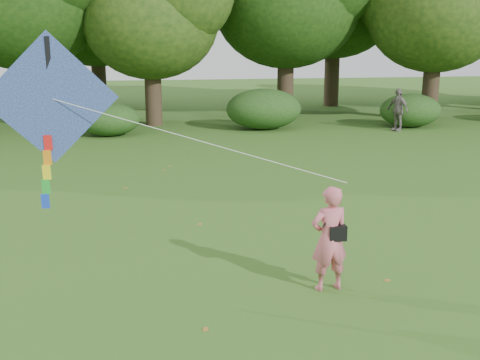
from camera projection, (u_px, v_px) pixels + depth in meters
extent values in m
plane|color=#265114|center=(300.00, 289.00, 10.39)|extent=(100.00, 100.00, 0.00)
imported|color=#C65D6B|center=(329.00, 239.00, 10.20)|extent=(0.72, 0.53, 1.84)
imported|color=gray|center=(398.00, 110.00, 27.30)|extent=(0.92, 1.22, 1.93)
cube|color=black|center=(337.00, 233.00, 10.16)|extent=(0.30, 0.20, 0.26)
cylinder|color=black|center=(331.00, 213.00, 10.05)|extent=(0.33, 0.14, 0.47)
cube|color=#2960B2|center=(51.00, 98.00, 10.12)|extent=(2.25, 0.26, 2.25)
cube|color=black|center=(51.00, 98.00, 10.15)|extent=(0.13, 0.32, 2.06)
cylinder|color=white|center=(198.00, 140.00, 10.04)|extent=(4.83, 1.30, 1.36)
cube|color=red|center=(48.00, 143.00, 10.30)|extent=(0.14, 0.06, 0.26)
cube|color=orange|center=(47.00, 158.00, 10.36)|extent=(0.14, 0.06, 0.26)
cube|color=yellow|center=(47.00, 172.00, 10.41)|extent=(0.14, 0.06, 0.26)
cube|color=green|center=(46.00, 187.00, 10.47)|extent=(0.14, 0.06, 0.26)
cube|color=blue|center=(45.00, 201.00, 10.53)|extent=(0.14, 0.06, 0.26)
cylinder|color=#3A2D1E|center=(26.00, 85.00, 28.81)|extent=(0.88, 0.88, 3.85)
cylinder|color=#3A2D1E|center=(153.00, 93.00, 28.88)|extent=(0.80, 0.80, 3.15)
ellipsoid|color=#1E3F11|center=(151.00, 21.00, 28.10)|extent=(6.40, 6.40, 5.44)
cylinder|color=#3A2D1E|center=(285.00, 82.00, 31.84)|extent=(0.86, 0.86, 3.67)
ellipsoid|color=#1E3F11|center=(287.00, 5.00, 30.92)|extent=(7.60, 7.60, 6.46)
cylinder|color=#3A2D1E|center=(431.00, 86.00, 30.58)|extent=(0.83, 0.83, 3.43)
ellipsoid|color=#1E3F11|center=(436.00, 14.00, 29.73)|extent=(6.80, 6.80, 5.78)
cylinder|color=#3A2D1E|center=(99.00, 79.00, 35.56)|extent=(0.84, 0.84, 3.50)
ellipsoid|color=#1E3F11|center=(96.00, 14.00, 34.69)|extent=(7.00, 7.00, 5.95)
cylinder|color=#3A2D1E|center=(332.00, 73.00, 36.75)|extent=(0.90, 0.90, 4.02)
ellipsoid|color=#1E3F11|center=(334.00, 2.00, 35.77)|extent=(7.80, 7.80, 6.63)
ellipsoid|color=#264919|center=(109.00, 119.00, 25.99)|extent=(2.66, 2.09, 1.42)
ellipsoid|color=#264919|center=(264.00, 109.00, 27.81)|extent=(3.50, 2.75, 1.88)
ellipsoid|color=#264919|center=(410.00, 110.00, 28.47)|extent=(2.94, 2.31, 1.58)
cube|color=olive|center=(206.00, 329.00, 8.98)|extent=(0.10, 0.13, 0.01)
cube|color=olive|center=(315.00, 222.00, 14.12)|extent=(0.13, 0.09, 0.01)
cube|color=olive|center=(200.00, 224.00, 13.95)|extent=(0.13, 0.14, 0.01)
cube|color=olive|center=(170.00, 166.00, 20.14)|extent=(0.11, 0.14, 0.01)
cube|color=olive|center=(164.00, 170.00, 19.52)|extent=(0.14, 0.14, 0.01)
cube|color=olive|center=(125.00, 188.00, 17.26)|extent=(0.13, 0.14, 0.01)
cube|color=olive|center=(387.00, 280.00, 10.76)|extent=(0.14, 0.13, 0.01)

